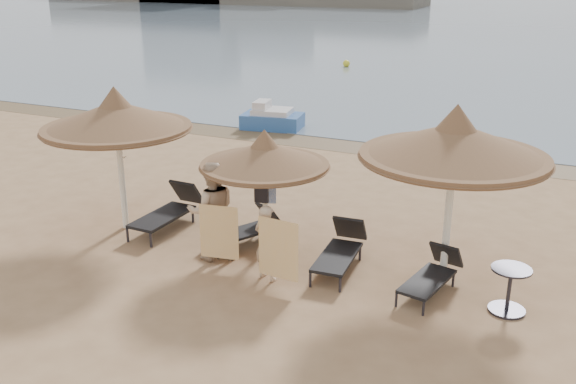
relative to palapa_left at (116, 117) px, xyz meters
name	(u,v)px	position (x,y,z in m)	size (l,w,h in m)	color
ground	(242,274)	(3.44, -0.96, -2.51)	(160.00, 160.00, 0.00)	tan
sea	(544,10)	(3.44, 79.04, -2.50)	(200.00, 140.00, 0.03)	slate
wet_sand_strip	(384,150)	(3.44, 8.44, -2.51)	(200.00, 1.60, 0.01)	brown
palapa_left	(116,117)	(0.00, 0.00, 0.00)	(3.18, 3.18, 3.15)	white
palapa_center	(265,155)	(3.38, 0.18, -0.48)	(2.57, 2.57, 2.55)	white
palapa_right	(455,142)	(6.93, 0.42, 0.12)	(3.33, 3.33, 3.30)	white
lounger_far_left	(170,209)	(0.88, 0.45, -2.10)	(0.74, 2.05, 0.91)	#2A2830
lounger_near_left	(248,228)	(2.88, 0.37, -2.17)	(1.26, 1.75, 0.75)	#2A2830
lounger_near_right	(341,248)	(5.02, 0.14, -2.14)	(0.75, 1.91, 0.84)	#2A2830
lounger_far_right	(433,273)	(6.85, -0.10, -2.18)	(0.88, 1.75, 0.75)	#2A2830
side_table	(509,291)	(8.16, -0.31, -2.13)	(0.66, 0.66, 0.80)	#2A2830
person_left	(212,203)	(2.58, -0.54, -1.36)	(1.06, 0.69, 2.31)	#C9AA88
person_right	(267,237)	(3.96, -0.93, -1.66)	(0.78, 0.51, 1.70)	#C9AA88
towel_left	(219,232)	(2.93, -0.89, -1.77)	(0.76, 0.15, 1.08)	orange
towel_right	(278,249)	(4.31, -1.18, -1.74)	(0.80, 0.08, 1.12)	orange
bag_patterned	(269,195)	(3.38, 0.36, -1.35)	(0.29, 0.20, 0.35)	white
bag_dark	(261,193)	(3.38, 0.02, -1.21)	(0.28, 0.13, 0.39)	black
pedal_boat	(272,118)	(-1.01, 9.54, -2.15)	(2.26, 1.55, 0.97)	#2E5CA6
buoy_left	(346,63)	(-3.42, 24.21, -2.31)	(0.40, 0.40, 0.40)	yellow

